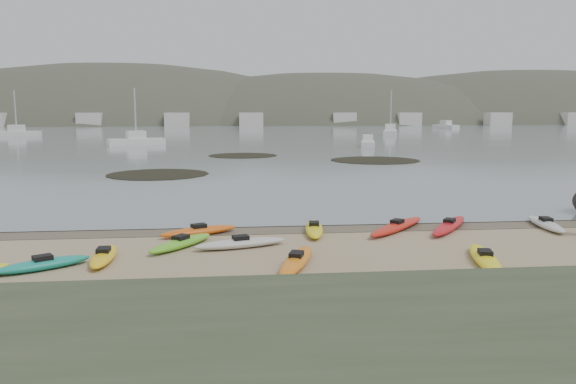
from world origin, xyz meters
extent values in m
plane|color=tan|center=(0.00, 0.00, 0.00)|extent=(600.00, 600.00, 0.00)
plane|color=brown|center=(0.00, -0.30, 0.00)|extent=(60.00, 60.00, 0.00)
plane|color=slate|center=(0.00, 300.00, 0.01)|extent=(1200.00, 1200.00, 0.00)
ellipsoid|color=#E25C13|center=(-3.69, -1.24, 0.17)|extent=(3.21, 2.01, 0.34)
ellipsoid|color=yellow|center=(-6.59, -4.80, 0.17)|extent=(0.77, 2.92, 0.34)
ellipsoid|color=yellow|center=(5.74, -6.39, 0.17)|extent=(1.58, 3.92, 0.34)
ellipsoid|color=#66C727|center=(-4.22, -3.20, 0.17)|extent=(2.48, 3.05, 0.34)
ellipsoid|color=#178F81|center=(-8.26, -5.61, 0.17)|extent=(2.82, 2.15, 0.34)
ellipsoid|color=red|center=(6.62, -1.22, 0.17)|extent=(3.15, 3.97, 0.34)
ellipsoid|color=orange|center=(-0.35, -6.02, 0.17)|extent=(1.87, 3.79, 0.34)
ellipsoid|color=red|center=(4.41, -1.17, 0.17)|extent=(3.58, 3.86, 0.34)
ellipsoid|color=beige|center=(-2.07, -3.47, 0.17)|extent=(3.50, 1.62, 0.34)
ellipsoid|color=silver|center=(10.78, -1.33, 0.17)|extent=(1.11, 3.36, 0.34)
ellipsoid|color=yellow|center=(0.93, -1.28, 0.17)|extent=(1.10, 3.44, 0.34)
cylinder|color=black|center=(-7.93, 20.03, 0.03)|extent=(7.72, 7.72, 0.04)
cylinder|color=black|center=(11.61, 30.04, 0.03)|extent=(8.66, 8.66, 0.04)
cylinder|color=black|center=(-1.05, 37.02, 0.03)|extent=(7.35, 7.35, 0.04)
cube|color=silver|center=(-15.32, 56.24, 0.54)|extent=(7.92, 4.93, 1.08)
cube|color=silver|center=(15.80, 49.86, 0.43)|extent=(3.06, 6.35, 0.86)
cube|color=silver|center=(28.10, 81.80, 0.59)|extent=(4.83, 8.69, 1.17)
cube|color=silver|center=(-41.35, 84.67, 0.57)|extent=(8.29, 2.78, 1.14)
cube|color=silver|center=(53.05, 117.35, 0.57)|extent=(4.49, 8.52, 1.15)
ellipsoid|color=#384235|center=(-45.00, 195.00, -18.00)|extent=(220.00, 120.00, 80.00)
ellipsoid|color=#384235|center=(35.00, 190.00, -15.30)|extent=(200.00, 110.00, 68.00)
ellipsoid|color=#384235|center=(120.00, 200.00, -17.10)|extent=(230.00, 130.00, 76.00)
cube|color=beige|center=(-66.00, 145.00, 2.00)|extent=(7.00, 5.00, 4.00)
cube|color=beige|center=(-42.00, 145.00, 2.00)|extent=(7.00, 5.00, 4.00)
cube|color=beige|center=(-18.00, 145.00, 2.00)|extent=(7.00, 5.00, 4.00)
cube|color=beige|center=(6.00, 145.00, 2.00)|extent=(7.00, 5.00, 4.00)
cube|color=beige|center=(30.00, 145.00, 2.00)|extent=(7.00, 5.00, 4.00)
cube|color=beige|center=(54.00, 145.00, 2.00)|extent=(7.00, 5.00, 4.00)
cube|color=beige|center=(78.00, 145.00, 2.00)|extent=(7.00, 5.00, 4.00)
cube|color=beige|center=(102.00, 145.00, 2.00)|extent=(7.00, 5.00, 4.00)
camera|label=1|loc=(-2.40, -23.25, 4.95)|focal=35.00mm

